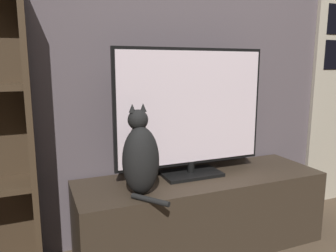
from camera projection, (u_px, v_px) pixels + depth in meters
wall_back at (183, 40)px, 2.12m from camera, size 4.80×0.05×2.60m
tv_stand at (201, 212)px, 2.05m from camera, size 1.54×0.49×0.46m
tv at (191, 112)px, 1.97m from camera, size 0.96×0.22×0.78m
cat at (140, 157)px, 1.71m from camera, size 0.20×0.32×0.48m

